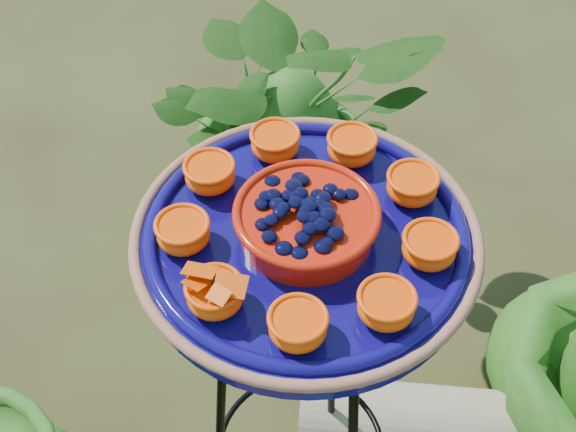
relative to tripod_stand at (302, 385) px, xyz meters
name	(u,v)px	position (x,y,z in m)	size (l,w,h in m)	color
tripod_stand	(302,385)	(0.00, 0.00, 0.00)	(0.36, 0.38, 0.92)	black
feeder_dish	(306,235)	(0.00, 0.00, 0.40)	(0.51, 0.51, 0.11)	#0C0758
driftwood_log	(421,425)	(0.16, 0.29, -0.46)	(0.19, 0.19, 0.56)	gray
shrub_back_left	(291,117)	(-0.47, 0.77, -0.16)	(0.71, 0.62, 0.79)	#1E5215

